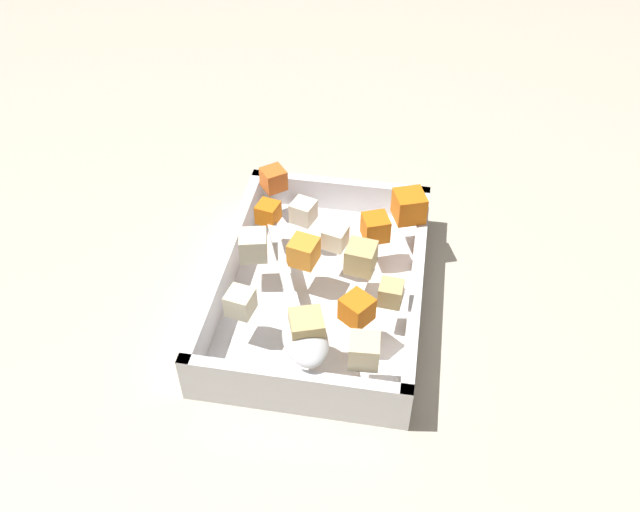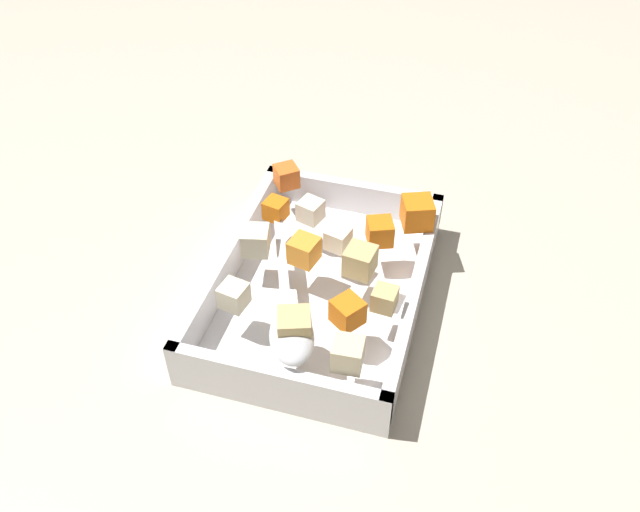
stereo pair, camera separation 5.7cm
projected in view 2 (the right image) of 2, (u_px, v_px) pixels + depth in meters
The scene contains 17 objects.
ground_plane at pixel (324, 300), 0.74m from camera, with size 4.00×4.00×0.00m, color #BCB29E.
baking_dish at pixel (320, 289), 0.73m from camera, with size 0.30×0.21×0.05m.
carrot_chunk_corner_ne at pixel (417, 213), 0.74m from camera, with size 0.03×0.03×0.03m, color orange.
carrot_chunk_corner_sw at pixel (380, 232), 0.72m from camera, with size 0.03×0.03×0.03m, color orange.
carrot_chunk_under_handle at pixel (348, 312), 0.63m from camera, with size 0.03×0.03×0.03m, color orange.
carrot_chunk_far_left at pixel (276, 209), 0.75m from camera, with size 0.02×0.02×0.02m, color orange.
carrot_chunk_front_center at pixel (304, 251), 0.69m from camera, with size 0.03×0.03×0.03m, color orange.
carrot_chunk_corner_se at pixel (286, 176), 0.79m from camera, with size 0.03×0.03×0.03m, color orange.
potato_chunk_near_left at pixel (299, 328), 0.62m from camera, with size 0.03×0.03×0.03m, color tan.
potato_chunk_heap_top at pixel (234, 296), 0.65m from camera, with size 0.02×0.02×0.02m, color beige.
potato_chunk_back_center at pixel (360, 262), 0.68m from camera, with size 0.03×0.03×0.03m, color tan.
potato_chunk_corner_nw at pixel (348, 354), 0.60m from camera, with size 0.03×0.03×0.03m, color beige.
potato_chunk_mid_left at pixel (385, 299), 0.65m from camera, with size 0.02×0.02×0.02m, color tan.
potato_chunk_rim_edge at pixel (256, 240), 0.71m from camera, with size 0.03×0.03×0.03m, color beige.
parsnip_chunk_far_right at pixel (338, 239), 0.71m from camera, with size 0.02×0.02×0.02m, color silver.
parsnip_chunk_center at pixel (311, 211), 0.75m from camera, with size 0.02×0.02×0.02m, color silver.
serving_spoon at pixel (288, 325), 0.63m from camera, with size 0.22×0.11×0.02m.
Camera 2 is at (-0.49, -0.14, 0.54)m, focal length 38.04 mm.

